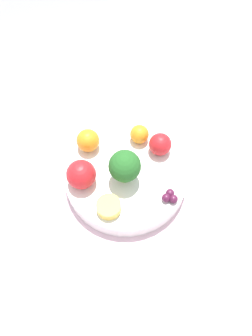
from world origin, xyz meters
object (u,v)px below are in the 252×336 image
Objects in this scene: apple_green at (82,176)px; grape_cluster at (170,197)px; broccoli at (125,167)px; bowl at (126,175)px; orange_back at (139,134)px; small_cup at (109,207)px; apple_red at (160,144)px; orange_front at (88,140)px.

apple_green is 0.17m from grape_cluster.
grape_cluster is at bearing 136.58° from broccoli.
bowl is 4.39× the size of apple_green.
small_cup is at bearing 53.17° from orange_back.
grape_cluster is (0.02, 0.11, -0.01)m from apple_red.
bowl is at bearing -113.93° from broccoli.
bowl is 0.10m from apple_green.
apple_red is at bearing -98.68° from grape_cluster.
broccoli is at bearing -43.42° from grape_cluster.
bowl is at bearing -177.84° from apple_green.
apple_green is 1.23× the size of small_cup.
small_cup is at bearing 36.22° from apple_red.
orange_back reaches higher than small_cup.
apple_green is at bearing -62.90° from small_cup.
orange_back is at bearing -124.22° from broccoli.
grape_cluster is at bearing 174.57° from small_cup.
apple_red is at bearing -143.78° from small_cup.
orange_front is at bearing -52.19° from bowl.
bowl is 6.39× the size of orange_back.
orange_front is 1.20× the size of orange_back.
apple_green is 0.09m from orange_front.
bowl is 5.44× the size of apple_red.
orange_back is 0.17m from small_cup.
grape_cluster is (-0.07, 0.07, -0.04)m from broccoli.
apple_green is (0.08, -0.01, -0.02)m from broccoli.
small_cup reaches higher than bowl.
small_cup is (0.10, 0.14, -0.01)m from orange_back.
bowl is 0.10m from apple_red.
apple_red reaches higher than bowl.
small_cup is at bearing 52.82° from bowl.
apple_red is 0.11m from grape_cluster.
small_cup is (0.05, 0.07, 0.03)m from bowl.
orange_back is (-0.11, 0.01, -0.00)m from orange_front.
apple_green is at bearing 2.16° from bowl.
broccoli is 2.01× the size of orange_back.
orange_front reaches higher than bowl.
orange_front is at bearing -110.63° from apple_green.
broccoli reaches higher than orange_back.
apple_red is 0.99× the size of small_cup.
broccoli is at bearing -130.33° from small_cup.
broccoli is 1.68× the size of orange_front.
orange_front is (0.06, -0.08, 0.04)m from bowl.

